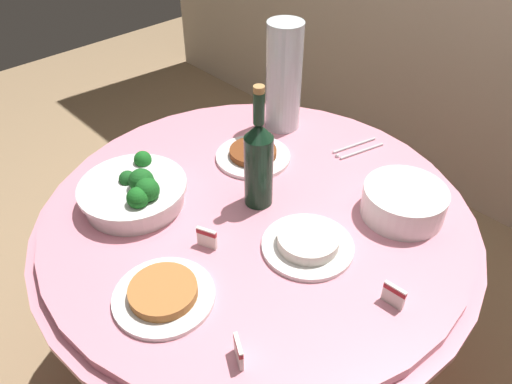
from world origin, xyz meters
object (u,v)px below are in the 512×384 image
wine_bottle (259,162)px  label_placard_mid (238,350)px  broccoli_bowl (135,192)px  food_plate_rice (308,243)px  label_placard_rear (394,295)px  serving_tongs (356,149)px  food_plate_peanuts (164,294)px  decorative_fruit_vase (284,82)px  label_placard_front (207,237)px  food_plate_stir_fry (253,155)px  plate_stack (404,202)px

wine_bottle → label_placard_mid: wine_bottle is taller
broccoli_bowl → food_plate_rice: (0.42, 0.21, -0.02)m
label_placard_mid → label_placard_rear: (0.12, 0.32, 0.00)m
serving_tongs → food_plate_peanuts: 0.76m
decorative_fruit_vase → food_plate_peanuts: decorative_fruit_vase is taller
serving_tongs → label_placard_front: 0.59m
broccoli_bowl → wine_bottle: 0.33m
broccoli_bowl → food_plate_stir_fry: bearing=81.2°
decorative_fruit_vase → serving_tongs: decorative_fruit_vase is taller
label_placard_mid → food_plate_stir_fry: bearing=134.6°
broccoli_bowl → label_placard_mid: size_ratio=5.09×
label_placard_mid → label_placard_rear: same height
serving_tongs → food_plate_rice: size_ratio=0.76×
food_plate_stir_fry → label_placard_front: size_ratio=4.00×
plate_stack → decorative_fruit_vase: bearing=170.3°
broccoli_bowl → label_placard_front: 0.25m
broccoli_bowl → label_placard_mid: bearing=-12.0°
food_plate_rice → label_placard_mid: label_placard_mid is taller
broccoli_bowl → serving_tongs: size_ratio=1.68×
plate_stack → food_plate_peanuts: (-0.19, -0.60, -0.03)m
serving_tongs → food_plate_stir_fry: bearing=-125.2°
broccoli_bowl → wine_bottle: bearing=48.6°
food_plate_stir_fry → label_placard_front: (0.19, -0.33, 0.02)m
food_plate_stir_fry → decorative_fruit_vase: bearing=110.1°
label_placard_rear → food_plate_rice: bearing=-178.5°
decorative_fruit_vase → serving_tongs: bearing=13.8°
decorative_fruit_vase → label_placard_front: size_ratio=6.18×
label_placard_mid → wine_bottle: bearing=131.9°
food_plate_stir_fry → label_placard_front: 0.38m
decorative_fruit_vase → serving_tongs: (0.25, 0.06, -0.15)m
decorative_fruit_vase → label_placard_front: bearing=-63.3°
plate_stack → wine_bottle: (-0.29, -0.23, 0.09)m
food_plate_peanuts → label_placard_front: size_ratio=4.00×
label_placard_front → label_placard_rear: 0.44m
wine_bottle → label_placard_front: size_ratio=6.11×
broccoli_bowl → plate_stack: size_ratio=1.33×
decorative_fruit_vase → food_plate_stir_fry: size_ratio=1.55×
label_placard_front → wine_bottle: bearing=100.5°
plate_stack → wine_bottle: 0.38m
plate_stack → label_placard_mid: 0.59m
label_placard_front → broccoli_bowl: bearing=-171.9°
decorative_fruit_vase → food_plate_rice: (0.43, -0.35, -0.14)m
broccoli_bowl → serving_tongs: 0.67m
label_placard_front → decorative_fruit_vase: bearing=116.7°
serving_tongs → broccoli_bowl: bearing=-111.0°
decorative_fruit_vase → label_placard_front: (0.26, -0.52, -0.12)m
broccoli_bowl → decorative_fruit_vase: decorative_fruit_vase is taller
decorative_fruit_vase → wine_bottle: bearing=-54.8°
broccoli_bowl → food_plate_stir_fry: broccoli_bowl is taller
wine_bottle → food_plate_rice: (0.21, -0.03, -0.11)m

